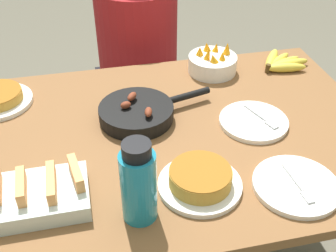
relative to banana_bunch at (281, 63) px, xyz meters
name	(u,v)px	position (x,y,z in m)	size (l,w,h in m)	color
dining_table	(168,158)	(-0.54, -0.33, -0.12)	(1.41, 0.95, 0.76)	brown
banana_bunch	(281,63)	(0.00, 0.00, 0.00)	(0.21, 0.19, 0.04)	gold
melon_tray	(38,195)	(-0.94, -0.56, 0.01)	(0.27, 0.18, 0.10)	silver
skillet	(138,112)	(-0.63, -0.23, 0.01)	(0.40, 0.25, 0.08)	black
frittata_plate_side	(200,180)	(-0.51, -0.59, 0.01)	(0.23, 0.23, 0.06)	white
empty_plate_near_front	(254,121)	(-0.25, -0.34, -0.01)	(0.23, 0.23, 0.02)	white
empty_plate_far_left	(296,185)	(-0.25, -0.65, -0.01)	(0.24, 0.24, 0.02)	white
fruit_bowl_mango	(212,63)	(-0.28, 0.03, 0.02)	(0.19, 0.19, 0.12)	white
water_bottle	(138,183)	(-0.69, -0.65, 0.09)	(0.09, 0.09, 0.24)	teal
person_figure	(139,82)	(-0.52, 0.44, -0.28)	(0.42, 0.42, 1.23)	black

